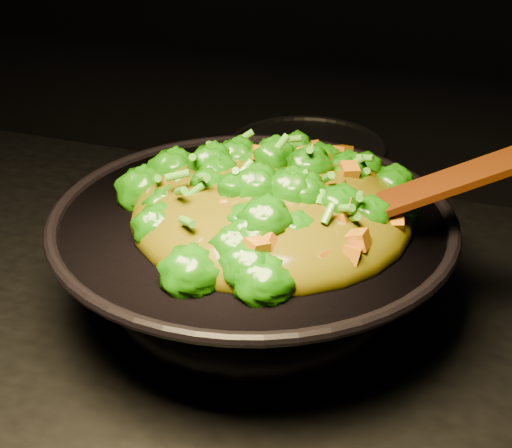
% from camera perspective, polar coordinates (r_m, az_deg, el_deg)
% --- Properties ---
extents(wok, '(0.54, 0.54, 0.11)m').
position_cam_1_polar(wok, '(0.77, -0.25, -3.10)').
color(wok, black).
rests_on(wok, stovetop).
extents(stir_fry, '(0.38, 0.38, 0.10)m').
position_cam_1_polar(stir_fry, '(0.72, 1.26, 4.04)').
color(stir_fry, '#175B06').
rests_on(stir_fry, wok).
extents(spatula, '(0.26, 0.13, 0.11)m').
position_cam_1_polar(spatula, '(0.70, 12.34, 2.29)').
color(spatula, '#3D1405').
rests_on(spatula, wok).
extents(back_pot, '(0.20, 0.20, 0.11)m').
position_cam_1_polar(back_pot, '(0.95, 3.97, 3.38)').
color(back_pot, black).
rests_on(back_pot, stovetop).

